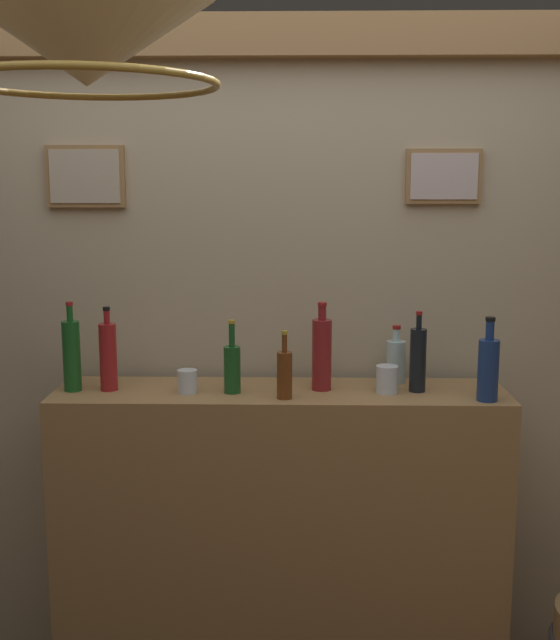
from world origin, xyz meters
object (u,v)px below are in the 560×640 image
object	(u,v)px
liquor_bottle_vodka	(322,353)
pendant_lamp	(85,43)
liquor_bottle_sherry	(232,367)
glass_tumbler_rocks	(387,379)
liquor_bottle_scotch	(72,355)
glass_tumbler_highball	(187,381)
liquor_bottle_tequila	(396,360)
liquor_bottle_rum	(284,374)
liquor_bottle_vermouth	(108,356)
liquor_bottle_whiskey	(418,359)
liquor_bottle_brandy	(488,368)

from	to	relation	value
liquor_bottle_vodka	pendant_lamp	bearing A→B (deg)	-120.13
liquor_bottle_sherry	glass_tumbler_rocks	size ratio (longest dim) A/B	2.69
liquor_bottle_scotch	glass_tumbler_highball	xyz separation A→B (m)	(0.39, -0.02, -0.09)
liquor_bottle_tequila	glass_tumbler_rocks	size ratio (longest dim) A/B	2.22
liquor_bottle_rum	pendant_lamp	bearing A→B (deg)	-116.93
liquor_bottle_tequila	liquor_bottle_vermouth	size ratio (longest dim) A/B	0.71
liquor_bottle_tequila	liquor_bottle_scotch	bearing A→B (deg)	-173.02
liquor_bottle_sherry	glass_tumbler_rocks	bearing A→B (deg)	1.19
liquor_bottle_vodka	liquor_bottle_rum	bearing A→B (deg)	-137.21
liquor_bottle_vodka	liquor_bottle_whiskey	distance (m)	0.32
liquor_bottle_brandy	liquor_bottle_vermouth	bearing A→B (deg)	175.21
liquor_bottle_vodka	glass_tumbler_rocks	bearing A→B (deg)	-9.34
liquor_bottle_sherry	glass_tumbler_highball	distance (m)	0.16
liquor_bottle_vermouth	pendant_lamp	distance (m)	1.25
liquor_bottle_brandy	liquor_bottle_whiskey	bearing A→B (deg)	152.21
liquor_bottle_scotch	glass_tumbler_rocks	xyz separation A→B (m)	(1.06, -0.01, -0.08)
liquor_bottle_brandy	liquor_bottle_scotch	bearing A→B (deg)	176.04
pendant_lamp	glass_tumbler_highball	bearing A→B (deg)	84.87
glass_tumbler_rocks	glass_tumbler_highball	world-z (taller)	glass_tumbler_rocks
liquor_bottle_scotch	glass_tumbler_highball	bearing A→B (deg)	-3.05
liquor_bottle_whiskey	liquor_bottle_brandy	xyz separation A→B (m)	(0.21, -0.11, -0.00)
liquor_bottle_tequila	liquor_bottle_vermouth	xyz separation A→B (m)	(-0.98, -0.13, 0.04)
liquor_bottle_tequila	liquor_bottle_sherry	bearing A→B (deg)	-164.97
glass_tumbler_rocks	liquor_bottle_brandy	bearing A→B (deg)	-16.04
liquor_bottle_rum	glass_tumbler_highball	world-z (taller)	liquor_bottle_rum
liquor_bottle_sherry	glass_tumbler_highball	world-z (taller)	liquor_bottle_sherry
liquor_bottle_sherry	liquor_bottle_scotch	size ratio (longest dim) A/B	0.81
liquor_bottle_rum	liquor_bottle_tequila	bearing A→B (deg)	29.53
liquor_bottle_scotch	liquor_bottle_vodka	bearing A→B (deg)	2.09
liquor_bottle_tequila	liquor_bottle_vodka	distance (m)	0.29
glass_tumbler_highball	pendant_lamp	size ratio (longest dim) A/B	0.13
liquor_bottle_vodka	liquor_bottle_brandy	xyz separation A→B (m)	(0.53, -0.13, -0.02)
liquor_bottle_rum	glass_tumbler_rocks	bearing A→B (deg)	13.02
liquor_bottle_sherry	liquor_bottle_tequila	xyz separation A→B (m)	(0.56, 0.15, -0.01)
liquor_bottle_scotch	liquor_bottle_brandy	world-z (taller)	liquor_bottle_scotch
liquor_bottle_brandy	pendant_lamp	bearing A→B (deg)	-143.52
liquor_bottle_vermouth	pendant_lamp	bearing A→B (deg)	-77.65
liquor_bottle_sherry	glass_tumbler_rocks	world-z (taller)	liquor_bottle_sherry
liquor_bottle_rum	liquor_bottle_brandy	xyz separation A→B (m)	(0.65, -0.01, 0.03)
liquor_bottle_whiskey	liquor_bottle_brandy	bearing A→B (deg)	-27.79
liquor_bottle_vodka	liquor_bottle_scotch	xyz separation A→B (m)	(-0.84, -0.03, -0.00)
liquor_bottle_vodka	glass_tumbler_rocks	world-z (taller)	liquor_bottle_vodka
pendant_lamp	liquor_bottle_brandy	bearing A→B (deg)	36.48
liquor_bottle_sherry	liquor_bottle_vodka	bearing A→B (deg)	8.84
glass_tumbler_rocks	glass_tumbler_highball	xyz separation A→B (m)	(-0.67, -0.02, -0.01)
liquor_bottle_vodka	pendant_lamp	size ratio (longest dim) A/B	0.49
liquor_bottle_tequila	liquor_bottle_brandy	size ratio (longest dim) A/B	0.75
liquor_bottle_scotch	liquor_bottle_brandy	size ratio (longest dim) A/B	1.11
glass_tumbler_rocks	glass_tumbler_highball	size ratio (longest dim) A/B	1.17
liquor_bottle_vermouth	glass_tumbler_rocks	distance (m)	0.94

